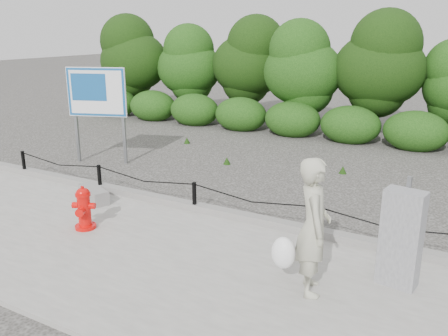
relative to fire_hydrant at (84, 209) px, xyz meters
name	(u,v)px	position (x,y,z in m)	size (l,w,h in m)	color
ground	(195,215)	(1.27, 1.69, -0.46)	(90.00, 90.00, 0.00)	#2D2B28
sidewalk	(129,253)	(1.27, -0.31, -0.42)	(14.00, 4.00, 0.08)	gray
curb	(196,207)	(1.27, 1.74, -0.31)	(14.00, 0.22, 0.14)	slate
chain_barrier	(194,193)	(1.27, 1.69, -0.01)	(10.06, 0.06, 0.60)	black
treeline	(337,65)	(1.39, 10.60, 1.88)	(20.17, 3.44, 4.28)	black
fire_hydrant	(84,209)	(0.00, 0.00, 0.00)	(0.49, 0.49, 0.80)	red
pedestrian	(311,228)	(4.25, -0.04, 0.54)	(0.87, 0.82, 1.91)	#AEAE95
concrete_block	(94,194)	(-0.90, 1.14, -0.24)	(0.91, 0.32, 0.29)	slate
utility_cabinet	(401,238)	(5.28, 0.73, 0.32)	(0.57, 0.42, 1.55)	#9C9C9F
advertising_sign	(97,96)	(-3.02, 3.63, 1.37)	(1.54, 0.63, 2.59)	slate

